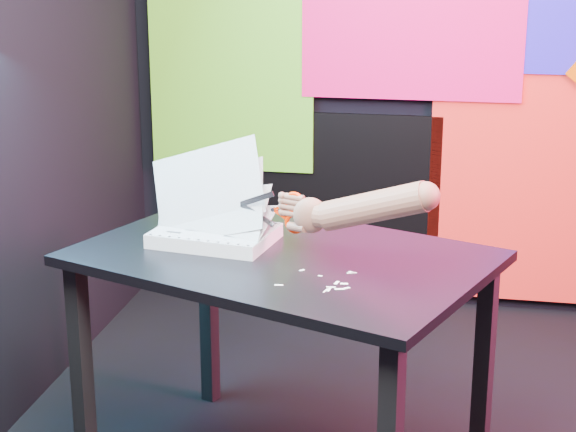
# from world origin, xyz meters

# --- Properties ---
(room) EXTENTS (3.01, 3.01, 2.71)m
(room) POSITION_xyz_m (0.00, 0.00, 1.35)
(room) COLOR black
(room) RESTS_ON ground
(backdrop) EXTENTS (2.88, 0.05, 2.08)m
(backdrop) POSITION_xyz_m (0.06, 1.46, 0.96)
(backdrop) COLOR red
(backdrop) RESTS_ON ground
(work_table) EXTENTS (1.35, 1.13, 0.75)m
(work_table) POSITION_xyz_m (-0.51, -0.12, 0.65)
(work_table) COLOR black
(work_table) RESTS_ON ground
(printout_stack) EXTENTS (0.41, 0.31, 0.34)m
(printout_stack) POSITION_xyz_m (-0.73, -0.06, 0.78)
(printout_stack) COLOR silver
(printout_stack) RESTS_ON work_table
(scissors) EXTENTS (0.21, 0.08, 0.13)m
(scissors) POSITION_xyz_m (-0.49, -0.12, 0.87)
(scissors) COLOR #BBBBBB
(scissors) RESTS_ON printout_stack
(hand_forearm) EXTENTS (0.46, 0.20, 0.20)m
(hand_forearm) POSITION_xyz_m (-0.27, -0.19, 0.92)
(hand_forearm) COLOR brown
(hand_forearm) RESTS_ON work_table
(paper_clippings) EXTENTS (0.20, 0.18, 0.00)m
(paper_clippings) POSITION_xyz_m (-0.34, -0.35, 0.75)
(paper_clippings) COLOR white
(paper_clippings) RESTS_ON work_table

